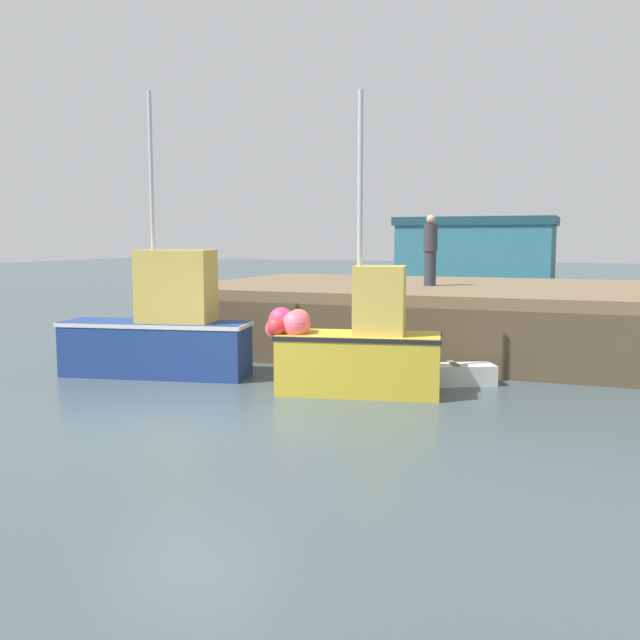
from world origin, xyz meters
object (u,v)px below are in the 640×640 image
(fishing_boat_near_right, at_px, (355,347))
(dockworker, at_px, (430,250))
(rowboat, at_px, (453,375))
(fishing_boat_near_left, at_px, (161,330))

(fishing_boat_near_right, height_order, dockworker, fishing_boat_near_right)
(rowboat, bearing_deg, dockworker, 108.95)
(fishing_boat_near_left, distance_m, dockworker, 6.96)
(fishing_boat_near_left, xyz_separation_m, dockworker, (4.28, 5.27, 1.54))
(fishing_boat_near_left, bearing_deg, dockworker, 50.97)
(fishing_boat_near_left, relative_size, rowboat, 3.43)
(fishing_boat_near_right, bearing_deg, dockworker, 88.62)
(fishing_boat_near_left, distance_m, rowboat, 5.84)
(dockworker, bearing_deg, rowboat, -71.05)
(rowboat, height_order, dockworker, dockworker)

